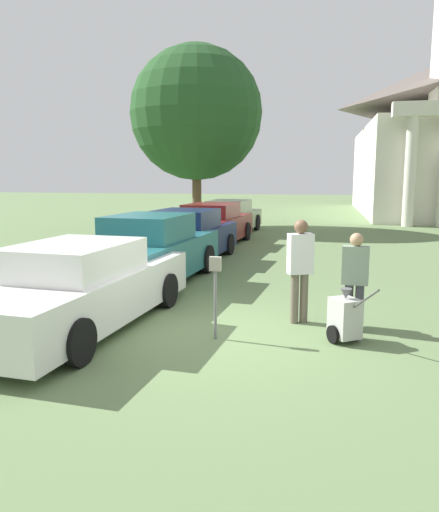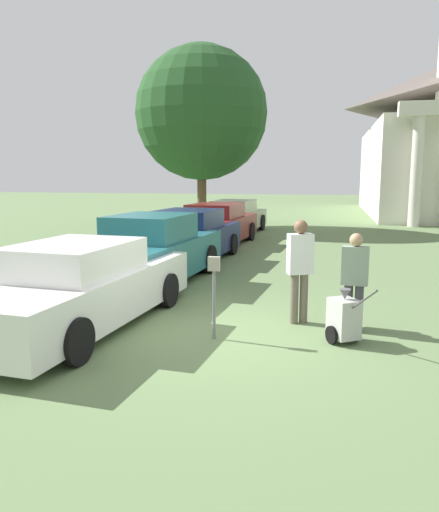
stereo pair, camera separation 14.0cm
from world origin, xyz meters
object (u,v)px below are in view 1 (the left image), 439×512
(parked_car_white, at_px, (81,288))
(church, at_px, (429,129))
(parked_car_sage, at_px, (230,218))
(equipment_cart, at_px, (345,318))
(person_worker, at_px, (300,264))
(parked_car_maroon, at_px, (213,225))
(parking_meter, at_px, (215,282))
(person_supervisor, at_px, (355,276))
(parked_car_teal, at_px, (152,252))
(parked_car_navy, at_px, (187,237))

(parked_car_white, height_order, church, church)
(parked_car_sage, relative_size, equipment_cart, 5.28)
(person_worker, bearing_deg, parked_car_maroon, -91.86)
(parked_car_sage, distance_m, equipment_cart, 14.58)
(parked_car_white, height_order, equipment_cart, parked_car_white)
(parking_meter, bearing_deg, person_worker, 42.47)
(parked_car_white, distance_m, person_supervisor, 4.54)
(parked_car_maroon, relative_size, equipment_cart, 5.11)
(person_supervisor, relative_size, church, 0.07)
(parked_car_white, xyz_separation_m, parked_car_maroon, (0.00, 10.38, 0.04))
(parked_car_teal, height_order, parked_car_maroon, parked_car_teal)
(parked_car_teal, distance_m, parked_car_sage, 10.44)
(person_supervisor, bearing_deg, parked_car_teal, -25.82)
(parked_car_sage, bearing_deg, parked_car_teal, -85.25)
(parked_car_white, distance_m, church, 29.86)
(parked_car_white, xyz_separation_m, parked_car_teal, (0.00, 3.59, 0.08))
(parked_car_white, bearing_deg, equipment_cart, 6.11)
(parked_car_white, xyz_separation_m, parked_car_navy, (0.00, 6.79, 0.03))
(parked_car_sage, relative_size, church, 0.21)
(parked_car_navy, height_order, parked_car_maroon, parked_car_navy)
(parked_car_teal, xyz_separation_m, parked_car_navy, (0.00, 3.20, -0.04))
(parked_car_navy, distance_m, parked_car_maroon, 3.59)
(parking_meter, xyz_separation_m, church, (8.28, 27.65, 4.58))
(parked_car_navy, bearing_deg, parked_car_teal, -85.25)
(church, bearing_deg, parked_car_teal, -113.93)
(parking_meter, bearing_deg, parked_car_navy, 108.57)
(parking_meter, height_order, church, church)
(parked_car_navy, distance_m, equipment_cart, 7.96)
(parking_meter, relative_size, equipment_cart, 1.32)
(parking_meter, relative_size, person_worker, 0.73)
(parked_car_navy, relative_size, equipment_cart, 4.85)
(equipment_cart, relative_size, church, 0.04)
(equipment_cart, bearing_deg, parked_car_white, 148.96)
(parking_meter, distance_m, church, 29.22)
(parked_car_maroon, distance_m, parked_car_sage, 3.65)
(person_worker, xyz_separation_m, church, (7.03, 26.50, 4.46))
(person_supervisor, height_order, church, church)
(parked_car_maroon, relative_size, person_worker, 2.82)
(parked_car_navy, bearing_deg, person_worker, -53.54)
(parked_car_teal, relative_size, parking_meter, 3.80)
(parking_meter, height_order, person_supervisor, person_supervisor)
(equipment_cart, xyz_separation_m, church, (6.30, 27.39, 5.11))
(person_worker, xyz_separation_m, person_supervisor, (0.90, -0.30, -0.11))
(parked_car_sage, bearing_deg, church, 56.52)
(parked_car_navy, xyz_separation_m, person_worker, (3.58, -5.79, 0.32))
(person_supervisor, relative_size, equipment_cart, 1.64)
(parked_car_teal, distance_m, person_supervisor, 5.34)
(person_supervisor, bearing_deg, person_worker, -11.39)
(person_worker, distance_m, church, 27.78)
(parked_car_maroon, distance_m, equipment_cart, 11.15)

